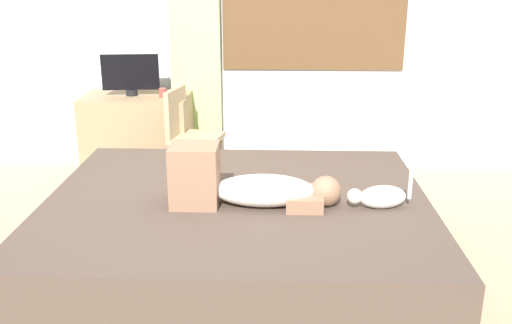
{
  "coord_description": "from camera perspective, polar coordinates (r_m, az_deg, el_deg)",
  "views": [
    {
      "loc": [
        0.27,
        -2.86,
        1.75
      ],
      "look_at": [
        0.15,
        0.39,
        0.67
      ],
      "focal_mm": 40.31,
      "sensor_mm": 36.0,
      "label": 1
    }
  ],
  "objects": [
    {
      "name": "curtain_left",
      "position": [
        5.14,
        -6.12,
        13.46
      ],
      "size": [
        0.44,
        0.06,
        2.63
      ],
      "primitive_type": "cube",
      "color": "#ADCC75",
      "rests_on": "ground"
    },
    {
      "name": "tv_monitor",
      "position": [
        5.02,
        -12.35,
        8.51
      ],
      "size": [
        0.48,
        0.1,
        0.35
      ],
      "color": "black",
      "rests_on": "desk"
    },
    {
      "name": "bed",
      "position": [
        3.4,
        -1.82,
        -7.66
      ],
      "size": [
        2.24,
        1.92,
        0.52
      ],
      "color": "#997A56",
      "rests_on": "ground"
    },
    {
      "name": "back_wall_with_window",
      "position": [
        5.2,
        -0.73,
        15.18
      ],
      "size": [
        6.4,
        0.14,
        2.9
      ],
      "color": "silver",
      "rests_on": "ground"
    },
    {
      "name": "desk",
      "position": [
        5.13,
        -11.56,
        2.44
      ],
      "size": [
        0.9,
        0.56,
        0.74
      ],
      "color": "#997A56",
      "rests_on": "ground"
    },
    {
      "name": "cat",
      "position": [
        3.2,
        12.14,
        -3.38
      ],
      "size": [
        0.36,
        0.14,
        0.21
      ],
      "color": "silver",
      "rests_on": "bed"
    },
    {
      "name": "person_lying",
      "position": [
        3.16,
        -0.97,
        -2.32
      ],
      "size": [
        0.94,
        0.28,
        0.34
      ],
      "color": "silver",
      "rests_on": "bed"
    },
    {
      "name": "ground_plane",
      "position": [
        3.36,
        -2.93,
        -12.97
      ],
      "size": [
        16.0,
        16.0,
        0.0
      ],
      "primitive_type": "plane",
      "color": "tan"
    },
    {
      "name": "chair_by_desk",
      "position": [
        4.7,
        -6.77,
        2.98
      ],
      "size": [
        0.45,
        0.45,
        0.86
      ],
      "color": "tan",
      "rests_on": "ground"
    },
    {
      "name": "cup",
      "position": [
        4.92,
        -9.25,
        6.8
      ],
      "size": [
        0.06,
        0.06,
        0.08
      ],
      "primitive_type": "cylinder",
      "color": "#B23D38",
      "rests_on": "desk"
    }
  ]
}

